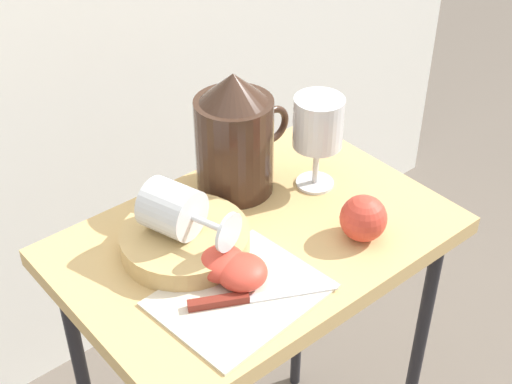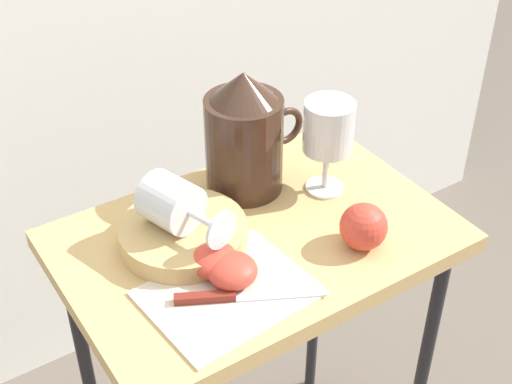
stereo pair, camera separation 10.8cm
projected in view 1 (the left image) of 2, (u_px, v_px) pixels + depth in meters
table at (256, 271)px, 1.17m from camera, size 0.60×0.40×0.70m
linen_napkin at (240, 295)px, 1.02m from camera, size 0.24×0.20×0.00m
basket_tray at (185, 240)px, 1.09m from camera, size 0.19×0.19×0.03m
pitcher at (235, 144)px, 1.18m from camera, size 0.18×0.13×0.21m
wine_glass_upright at (318, 127)px, 1.17m from camera, size 0.08×0.08×0.16m
wine_glass_tipped_near at (175, 210)px, 1.06m from camera, size 0.11×0.15×0.08m
apple_half_left at (242, 272)px, 1.02m from camera, size 0.07×0.07×0.04m
apple_half_right at (223, 264)px, 1.04m from camera, size 0.07×0.07×0.04m
apple_whole at (363, 218)px, 1.10m from camera, size 0.07×0.07×0.07m
knife at (241, 299)px, 1.00m from camera, size 0.19×0.11×0.01m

